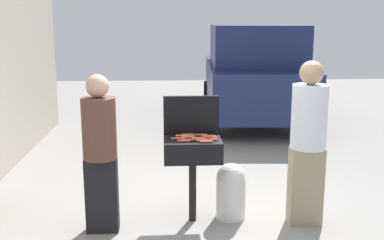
% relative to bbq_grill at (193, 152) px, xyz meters
% --- Properties ---
extents(ground_plane, '(24.00, 24.00, 0.00)m').
position_rel_bbq_grill_xyz_m(ground_plane, '(0.16, -0.00, -0.76)').
color(ground_plane, gray).
extents(bbq_grill, '(0.60, 0.44, 0.90)m').
position_rel_bbq_grill_xyz_m(bbq_grill, '(0.00, 0.00, 0.00)').
color(bbq_grill, black).
rests_on(bbq_grill, ground).
extents(grill_lid_open, '(0.60, 0.05, 0.42)m').
position_rel_bbq_grill_xyz_m(grill_lid_open, '(0.00, 0.22, 0.35)').
color(grill_lid_open, black).
rests_on(grill_lid_open, bbq_grill).
extents(hot_dog_0, '(0.13, 0.03, 0.03)m').
position_rel_bbq_grill_xyz_m(hot_dog_0, '(-0.10, -0.12, 0.15)').
color(hot_dog_0, '#B74C33').
rests_on(hot_dog_0, bbq_grill).
extents(hot_dog_1, '(0.13, 0.03, 0.03)m').
position_rel_bbq_grill_xyz_m(hot_dog_1, '(-0.11, 0.10, 0.15)').
color(hot_dog_1, '#C6593D').
rests_on(hot_dog_1, bbq_grill).
extents(hot_dog_2, '(0.13, 0.03, 0.03)m').
position_rel_bbq_grill_xyz_m(hot_dog_2, '(0.13, -0.16, 0.15)').
color(hot_dog_2, '#C6593D').
rests_on(hot_dog_2, bbq_grill).
extents(hot_dog_3, '(0.13, 0.03, 0.03)m').
position_rel_bbq_grill_xyz_m(hot_dog_3, '(0.09, 0.12, 0.15)').
color(hot_dog_3, '#B74C33').
rests_on(hot_dog_3, bbq_grill).
extents(hot_dog_4, '(0.13, 0.03, 0.03)m').
position_rel_bbq_grill_xyz_m(hot_dog_4, '(0.06, -0.01, 0.15)').
color(hot_dog_4, '#C6593D').
rests_on(hot_dog_4, bbq_grill).
extents(hot_dog_5, '(0.13, 0.03, 0.03)m').
position_rel_bbq_grill_xyz_m(hot_dog_5, '(0.18, 0.04, 0.15)').
color(hot_dog_5, '#B74C33').
rests_on(hot_dog_5, bbq_grill).
extents(hot_dog_6, '(0.13, 0.04, 0.03)m').
position_rel_bbq_grill_xyz_m(hot_dog_6, '(-0.06, -0.08, 0.15)').
color(hot_dog_6, '#AD4228').
rests_on(hot_dog_6, bbq_grill).
extents(hot_dog_7, '(0.13, 0.03, 0.03)m').
position_rel_bbq_grill_xyz_m(hot_dog_7, '(-0.04, 0.06, 0.15)').
color(hot_dog_7, '#C6593D').
rests_on(hot_dog_7, bbq_grill).
extents(hot_dog_8, '(0.13, 0.03, 0.03)m').
position_rel_bbq_grill_xyz_m(hot_dog_8, '(0.19, 0.01, 0.15)').
color(hot_dog_8, '#AD4228').
rests_on(hot_dog_8, bbq_grill).
extents(hot_dog_9, '(0.13, 0.03, 0.03)m').
position_rel_bbq_grill_xyz_m(hot_dog_9, '(0.18, -0.08, 0.15)').
color(hot_dog_9, '#B74C33').
rests_on(hot_dog_9, bbq_grill).
extents(hot_dog_10, '(0.13, 0.03, 0.03)m').
position_rel_bbq_grill_xyz_m(hot_dog_10, '(-0.16, -0.02, 0.15)').
color(hot_dog_10, '#B74C33').
rests_on(hot_dog_10, bbq_grill).
extents(hot_dog_11, '(0.13, 0.03, 0.03)m').
position_rel_bbq_grill_xyz_m(hot_dog_11, '(0.16, 0.07, 0.15)').
color(hot_dog_11, '#B74C33').
rests_on(hot_dog_11, bbq_grill).
extents(hot_dog_12, '(0.13, 0.03, 0.03)m').
position_rel_bbq_grill_xyz_m(hot_dog_12, '(0.09, -0.11, 0.15)').
color(hot_dog_12, '#AD4228').
rests_on(hot_dog_12, bbq_grill).
extents(hot_dog_13, '(0.13, 0.04, 0.03)m').
position_rel_bbq_grill_xyz_m(hot_dog_13, '(0.06, -0.07, 0.15)').
color(hot_dog_13, '#B74C33').
rests_on(hot_dog_13, bbq_grill).
extents(hot_dog_14, '(0.13, 0.04, 0.03)m').
position_rel_bbq_grill_xyz_m(hot_dog_14, '(-0.06, 0.02, 0.15)').
color(hot_dog_14, '#B74C33').
rests_on(hot_dog_14, bbq_grill).
extents(hot_dog_15, '(0.13, 0.04, 0.03)m').
position_rel_bbq_grill_xyz_m(hot_dog_15, '(-0.05, 0.14, 0.15)').
color(hot_dog_15, '#B74C33').
rests_on(hot_dog_15, bbq_grill).
extents(propane_tank, '(0.32, 0.32, 0.62)m').
position_rel_bbq_grill_xyz_m(propane_tank, '(0.42, 0.04, -0.44)').
color(propane_tank, silver).
rests_on(propane_tank, ground).
extents(person_left, '(0.34, 0.34, 1.61)m').
position_rel_bbq_grill_xyz_m(person_left, '(-0.93, -0.20, 0.11)').
color(person_left, black).
rests_on(person_left, ground).
extents(person_right, '(0.36, 0.36, 1.72)m').
position_rel_bbq_grill_xyz_m(person_right, '(1.18, -0.14, 0.17)').
color(person_right, gray).
rests_on(person_right, ground).
extents(parked_minivan, '(2.26, 4.51, 2.02)m').
position_rel_bbq_grill_xyz_m(parked_minivan, '(1.61, 5.10, 0.26)').
color(parked_minivan, navy).
rests_on(parked_minivan, ground).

